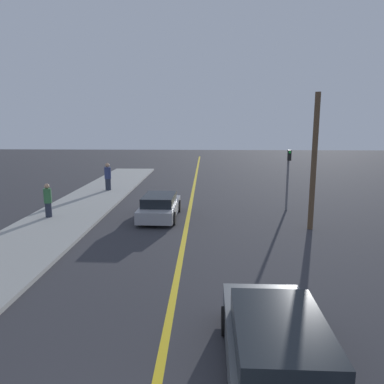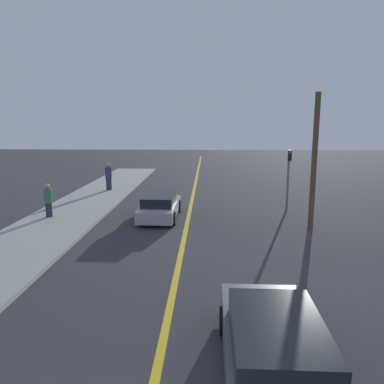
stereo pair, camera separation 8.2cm
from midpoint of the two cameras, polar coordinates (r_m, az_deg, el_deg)
road_center_line at (r=21.65m, az=-0.34°, el=-1.99°), size 0.20×60.00×0.01m
sidewalk_left at (r=21.55m, az=-16.98°, el=-2.34°), size 3.72×33.43×0.15m
car_near_right_lane at (r=7.62m, az=12.56°, el=-22.48°), size 2.01×4.79×1.32m
car_ahead_center at (r=18.76m, az=-5.07°, el=-2.21°), size 1.91×4.24×1.20m
pedestrian_near_curb at (r=19.57m, az=-21.22°, el=-1.21°), size 0.37×0.37×1.65m
pedestrian_mid_group at (r=26.06m, az=-12.79°, el=2.29°), size 0.44×0.44×1.85m
traffic_light at (r=20.62m, az=14.31°, el=2.84°), size 0.18×0.40×3.28m
utility_pole at (r=17.18m, az=17.95°, el=4.27°), size 0.24×0.24×6.00m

